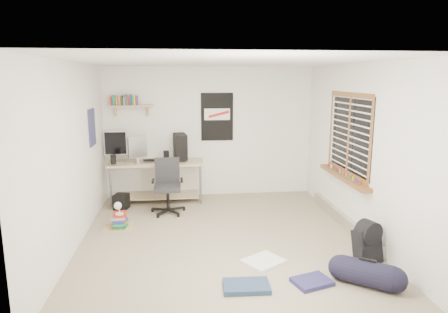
{
  "coord_description": "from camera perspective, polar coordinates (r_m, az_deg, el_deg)",
  "views": [
    {
      "loc": [
        -0.58,
        -5.42,
        2.28
      ],
      "look_at": [
        0.08,
        0.43,
        1.12
      ],
      "focal_mm": 32.0,
      "sensor_mm": 36.0,
      "label": 1
    }
  ],
  "objects": [
    {
      "name": "floor",
      "position": [
        5.91,
        -0.32,
        -11.63
      ],
      "size": [
        4.0,
        4.5,
        0.01
      ],
      "primitive_type": "cube",
      "color": "gray",
      "rests_on": "ground"
    },
    {
      "name": "ceiling",
      "position": [
        5.46,
        -0.35,
        13.46
      ],
      "size": [
        4.0,
        4.5,
        0.01
      ],
      "primitive_type": "cube",
      "color": "white",
      "rests_on": "ground"
    },
    {
      "name": "back_wall",
      "position": [
        7.77,
        -2.1,
        3.48
      ],
      "size": [
        4.0,
        0.01,
        2.5
      ],
      "primitive_type": "cube",
      "color": "silver",
      "rests_on": "ground"
    },
    {
      "name": "left_wall",
      "position": [
        5.7,
        -20.8,
        -0.04
      ],
      "size": [
        0.01,
        4.5,
        2.5
      ],
      "primitive_type": "cube",
      "color": "silver",
      "rests_on": "ground"
    },
    {
      "name": "right_wall",
      "position": [
        6.09,
        18.76,
        0.78
      ],
      "size": [
        0.01,
        4.5,
        2.5
      ],
      "primitive_type": "cube",
      "color": "silver",
      "rests_on": "ground"
    },
    {
      "name": "desk",
      "position": [
        7.66,
        -9.55,
        -3.53
      ],
      "size": [
        1.78,
        0.88,
        0.79
      ],
      "primitive_type": "cube",
      "rotation": [
        0.0,
        0.0,
        0.08
      ],
      "color": "#C7BB8A",
      "rests_on": "floor"
    },
    {
      "name": "monitor_left",
      "position": [
        7.62,
        -15.18,
        1.21
      ],
      "size": [
        0.43,
        0.12,
        0.46
      ],
      "primitive_type": "cube",
      "rotation": [
        0.0,
        0.0,
        0.04
      ],
      "color": "#AFAFB4",
      "rests_on": "desk"
    },
    {
      "name": "monitor_right",
      "position": [
        7.35,
        -12.24,
        0.69
      ],
      "size": [
        0.35,
        0.25,
        0.39
      ],
      "primitive_type": "cube",
      "rotation": [
        0.0,
        0.0,
        0.52
      ],
      "color": "#A0A0A5",
      "rests_on": "desk"
    },
    {
      "name": "pc_tower",
      "position": [
        7.53,
        -6.26,
        1.44
      ],
      "size": [
        0.27,
        0.47,
        0.47
      ],
      "primitive_type": "cube",
      "rotation": [
        0.0,
        0.0,
        0.13
      ],
      "color": "black",
      "rests_on": "desk"
    },
    {
      "name": "keyboard",
      "position": [
        7.5,
        -10.03,
        -0.46
      ],
      "size": [
        0.39,
        0.19,
        0.02
      ],
      "primitive_type": "cube",
      "rotation": [
        0.0,
        0.0,
        0.17
      ],
      "color": "black",
      "rests_on": "desk"
    },
    {
      "name": "speaker_left",
      "position": [
        7.32,
        -15.52,
        -0.4
      ],
      "size": [
        0.11,
        0.11,
        0.17
      ],
      "primitive_type": "cube",
      "rotation": [
        0.0,
        0.0,
        0.4
      ],
      "color": "black",
      "rests_on": "desk"
    },
    {
      "name": "speaker_right",
      "position": [
        7.43,
        -8.24,
        0.13
      ],
      "size": [
        0.11,
        0.11,
        0.18
      ],
      "primitive_type": "cube",
      "rotation": [
        0.0,
        0.0,
        0.2
      ],
      "color": "black",
      "rests_on": "desk"
    },
    {
      "name": "office_chair",
      "position": [
        6.88,
        -8.07,
        -4.09
      ],
      "size": [
        0.62,
        0.62,
        0.94
      ],
      "primitive_type": "cube",
      "rotation": [
        0.0,
        0.0,
        0.02
      ],
      "color": "#252527",
      "rests_on": "floor"
    },
    {
      "name": "wall_shelf",
      "position": [
        7.63,
        -13.07,
        7.07
      ],
      "size": [
        0.8,
        0.22,
        0.24
      ],
      "primitive_type": "cube",
      "color": "tan",
      "rests_on": "back_wall"
    },
    {
      "name": "poster_back_wall",
      "position": [
        7.72,
        -0.99,
        5.68
      ],
      "size": [
        0.62,
        0.03,
        0.92
      ],
      "primitive_type": "cube",
      "color": "black",
      "rests_on": "back_wall"
    },
    {
      "name": "poster_left_wall",
      "position": [
        6.82,
        -18.34,
        3.97
      ],
      "size": [
        0.02,
        0.42,
        0.6
      ],
      "primitive_type": "cube",
      "color": "navy",
      "rests_on": "left_wall"
    },
    {
      "name": "window",
      "position": [
        6.31,
        17.28,
        3.05
      ],
      "size": [
        0.1,
        1.5,
        1.26
      ],
      "primitive_type": "cube",
      "color": "brown",
      "rests_on": "right_wall"
    },
    {
      "name": "baseboard_heater",
      "position": [
        6.63,
        16.64,
        -8.67
      ],
      "size": [
        0.08,
        2.5,
        0.18
      ],
      "primitive_type": "cube",
      "color": "#B7B2A8",
      "rests_on": "floor"
    },
    {
      "name": "backpack",
      "position": [
        5.47,
        19.78,
        -11.94
      ],
      "size": [
        0.39,
        0.35,
        0.43
      ],
      "primitive_type": "cube",
      "rotation": [
        0.0,
        0.0,
        0.34
      ],
      "color": "black",
      "rests_on": "floor"
    },
    {
      "name": "duffel_bag",
      "position": [
        4.9,
        19.7,
        -15.5
      ],
      "size": [
        0.41,
        0.41,
        0.57
      ],
      "primitive_type": "cylinder",
      "rotation": [
        0.0,
        0.0,
        -0.65
      ],
      "color": "black",
      "rests_on": "floor"
    },
    {
      "name": "tshirt",
      "position": [
        5.21,
        5.68,
        -14.69
      ],
      "size": [
        0.6,
        0.58,
        0.04
      ],
      "primitive_type": "cube",
      "rotation": [
        0.0,
        0.0,
        0.57
      ],
      "color": "silver",
      "rests_on": "floor"
    },
    {
      "name": "jeans_a",
      "position": [
        4.63,
        3.22,
        -18.01
      ],
      "size": [
        0.52,
        0.35,
        0.06
      ],
      "primitive_type": "cube",
      "rotation": [
        0.0,
        0.0,
        -0.04
      ],
      "color": "#22354F",
      "rests_on": "floor"
    },
    {
      "name": "jeans_b",
      "position": [
        4.82,
        12.45,
        -17.07
      ],
      "size": [
        0.49,
        0.42,
        0.05
      ],
      "primitive_type": "cube",
      "rotation": [
        0.0,
        0.0,
        0.3
      ],
      "color": "#252351",
      "rests_on": "floor"
    },
    {
      "name": "book_stack",
      "position": [
        6.46,
        -14.85,
        -8.54
      ],
      "size": [
        0.55,
        0.48,
        0.33
      ],
      "primitive_type": "cube",
      "rotation": [
        0.0,
        0.0,
        0.19
      ],
      "color": "brown",
      "rests_on": "floor"
    },
    {
      "name": "desk_lamp",
      "position": [
        6.36,
        -14.8,
        -6.65
      ],
      "size": [
        0.16,
        0.23,
        0.21
      ],
      "primitive_type": "cube",
      "rotation": [
        0.0,
        0.0,
        0.16
      ],
      "color": "silver",
      "rests_on": "book_stack"
    },
    {
      "name": "subwoofer",
      "position": [
        7.33,
        -14.45,
        -6.24
      ],
      "size": [
        0.29,
        0.29,
        0.26
      ],
      "primitive_type": "cube",
      "rotation": [
        0.0,
        0.0,
        -0.24
      ],
      "color": "black",
      "rests_on": "floor"
    }
  ]
}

